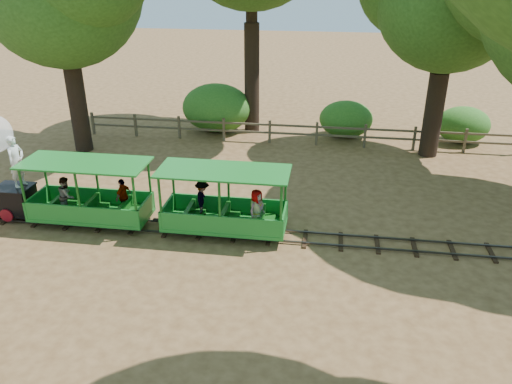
# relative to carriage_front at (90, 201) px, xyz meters

# --- Properties ---
(ground) EXTENTS (90.00, 90.00, 0.00)m
(ground) POSITION_rel_carriage_front_xyz_m (5.32, 0.01, -0.77)
(ground) COLOR #A47546
(ground) RESTS_ON ground
(track) EXTENTS (22.00, 1.00, 0.10)m
(track) POSITION_rel_carriage_front_xyz_m (5.32, 0.01, -0.71)
(track) COLOR #3F3D3A
(track) RESTS_ON ground
(carriage_front) EXTENTS (3.62, 1.48, 1.88)m
(carriage_front) POSITION_rel_carriage_front_xyz_m (0.00, 0.00, 0.00)
(carriage_front) COLOR #1B7F28
(carriage_front) RESTS_ON track
(carriage_rear) EXTENTS (3.62, 1.48, 1.88)m
(carriage_rear) POSITION_rel_carriage_front_xyz_m (4.03, 0.03, 0.01)
(carriage_rear) COLOR #1B7F28
(carriage_rear) RESTS_ON track
(fence) EXTENTS (18.10, 0.10, 1.00)m
(fence) POSITION_rel_carriage_front_xyz_m (5.32, 8.01, -0.19)
(fence) COLOR brown
(fence) RESTS_ON ground
(shrub_west) EXTENTS (2.52, 1.94, 1.74)m
(shrub_west) POSITION_rel_carriage_front_xyz_m (1.90, 9.31, 0.10)
(shrub_west) COLOR #2D6B1E
(shrub_west) RESTS_ON ground
(shrub_mid_w) EXTENTS (3.13, 2.41, 2.17)m
(shrub_mid_w) POSITION_rel_carriage_front_xyz_m (1.73, 9.31, 0.31)
(shrub_mid_w) COLOR #2D6B1E
(shrub_mid_w) RESTS_ON ground
(shrub_mid_e) EXTENTS (2.33, 1.80, 1.62)m
(shrub_mid_e) POSITION_rel_carriage_front_xyz_m (7.53, 9.31, 0.03)
(shrub_mid_e) COLOR #2D6B1E
(shrub_mid_e) RESTS_ON ground
(shrub_east) EXTENTS (2.25, 1.73, 1.56)m
(shrub_east) POSITION_rel_carriage_front_xyz_m (12.47, 9.31, 0.00)
(shrub_east) COLOR #2D6B1E
(shrub_east) RESTS_ON ground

